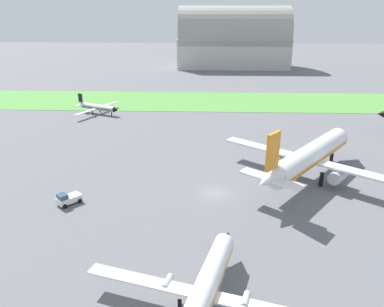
% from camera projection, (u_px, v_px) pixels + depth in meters
% --- Properties ---
extents(ground_plane, '(600.00, 600.00, 0.00)m').
position_uv_depth(ground_plane, '(216.00, 193.00, 61.07)').
color(ground_plane, slate).
extents(grass_taxiway_strip, '(360.00, 28.00, 0.08)m').
position_uv_depth(grass_taxiway_strip, '(212.00, 101.00, 122.50)').
color(grass_taxiway_strip, '#549342').
rests_on(grass_taxiway_strip, ground_plane).
extents(airplane_midfield_jet, '(28.03, 28.53, 11.98)m').
position_uv_depth(airplane_midfield_jet, '(309.00, 157.00, 64.54)').
color(airplane_midfield_jet, white).
rests_on(airplane_midfield_jet, ground_plane).
extents(airplane_foreground_turboprop, '(24.58, 21.22, 7.53)m').
position_uv_depth(airplane_foreground_turboprop, '(204.00, 291.00, 35.83)').
color(airplane_foreground_turboprop, white).
rests_on(airplane_foreground_turboprop, ground_plane).
extents(airplane_taxiing_turboprop, '(14.34, 16.51, 5.31)m').
position_uv_depth(airplane_taxiing_turboprop, '(97.00, 107.00, 107.16)').
color(airplane_taxiing_turboprop, silver).
rests_on(airplane_taxiing_turboprop, ground_plane).
extents(pushback_tug_midfield, '(3.77, 3.86, 1.95)m').
position_uv_depth(pushback_tug_midfield, '(68.00, 199.00, 57.29)').
color(pushback_tug_midfield, white).
rests_on(pushback_tug_midfield, ground_plane).
extents(hangar_distant, '(56.36, 26.46, 30.24)m').
position_uv_depth(hangar_distant, '(233.00, 40.00, 190.78)').
color(hangar_distant, '#BCB7B2').
rests_on(hangar_distant, ground_plane).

